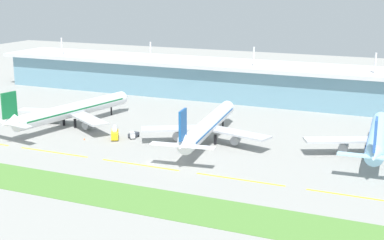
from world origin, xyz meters
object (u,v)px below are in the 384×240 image
(airliner_near, at_px, (72,110))
(airliner_far, at_px, (378,137))
(baggage_cart, at_px, (132,135))
(airliner_middle, at_px, (208,126))
(pushback_tug, at_px, (134,135))
(safety_cone_nose_front, at_px, (84,139))
(fuel_truck, at_px, (115,133))

(airliner_near, height_order, airliner_far, same)
(airliner_far, bearing_deg, baggage_cart, -170.25)
(airliner_near, distance_m, airliner_middle, 60.10)
(pushback_tug, bearing_deg, baggage_cart, -88.14)
(airliner_middle, xyz_separation_m, safety_cone_nose_front, (-43.51, -15.42, -6.11))
(airliner_far, bearing_deg, fuel_truck, -168.90)
(airliner_middle, relative_size, baggage_cart, 17.81)
(airliner_near, relative_size, airliner_far, 1.13)
(pushback_tug, bearing_deg, fuel_truck, -140.53)
(airliner_middle, bearing_deg, airliner_far, 8.16)
(airliner_near, relative_size, safety_cone_nose_front, 99.35)
(airliner_near, height_order, fuel_truck, airliner_near)
(airliner_far, bearing_deg, pushback_tug, -171.11)
(airliner_near, height_order, baggage_cart, airliner_near)
(baggage_cart, bearing_deg, fuel_truck, -150.00)
(airliner_near, bearing_deg, pushback_tug, -9.56)
(airliner_far, bearing_deg, airliner_near, -176.06)
(baggage_cart, xyz_separation_m, pushback_tug, (-0.04, 1.33, -0.16))
(airliner_near, height_order, pushback_tug, airliner_near)
(airliner_near, xyz_separation_m, fuel_truck, (26.44, -9.90, -4.19))
(airliner_near, height_order, airliner_middle, same)
(fuel_truck, bearing_deg, safety_cone_nose_front, -149.81)
(airliner_near, relative_size, airliner_middle, 1.00)
(airliner_near, distance_m, airliner_far, 118.80)
(pushback_tug, relative_size, fuel_truck, 0.60)
(airliner_middle, xyz_separation_m, fuel_truck, (-33.66, -9.69, -4.19))
(airliner_near, distance_m, safety_cone_nose_front, 23.60)
(fuel_truck, height_order, safety_cone_nose_front, fuel_truck)
(airliner_near, height_order, safety_cone_nose_front, airliner_near)
(airliner_near, distance_m, fuel_truck, 28.54)
(airliner_middle, distance_m, safety_cone_nose_front, 46.56)
(safety_cone_nose_front, bearing_deg, baggage_cart, 30.12)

